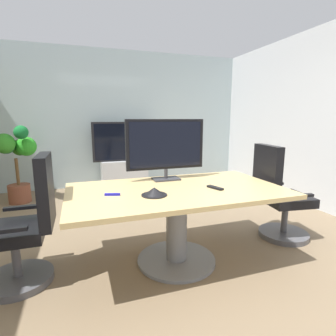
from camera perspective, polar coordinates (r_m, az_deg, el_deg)
name	(u,v)px	position (r m, az deg, el deg)	size (l,w,h in m)	color
ground_plane	(176,260)	(2.76, 1.75, -19.29)	(7.63, 7.63, 0.00)	#7A664C
wall_back_glass_partition	(120,119)	(5.62, -10.30, 10.26)	(5.25, 0.10, 2.71)	#9EB2B7
conference_table	(177,208)	(2.53, 1.85, -8.57)	(1.97, 1.11, 0.74)	tan
office_chair_left	(26,231)	(2.56, -28.23, -11.84)	(0.60, 0.57, 1.09)	#4C4C51
office_chair_right	(279,200)	(3.31, 22.75, -6.37)	(0.62, 0.60, 1.09)	#4C4C51
tv_monitor	(166,146)	(2.77, -0.50, 4.76)	(0.84, 0.18, 0.64)	#333338
wall_display_unit	(125,166)	(5.35, -9.36, 0.45)	(1.20, 0.36, 1.31)	#B7BABC
potted_plant	(15,155)	(4.94, -30.08, 2.43)	(0.59, 0.58, 1.27)	brown
conference_phone	(154,192)	(2.25, -2.98, -5.16)	(0.22, 0.22, 0.07)	black
remote_control	(215,188)	(2.50, 10.13, -4.21)	(0.05, 0.17, 0.02)	black
whiteboard_marker	(112,194)	(2.30, -11.92, -5.60)	(0.13, 0.02, 0.02)	#1919A5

